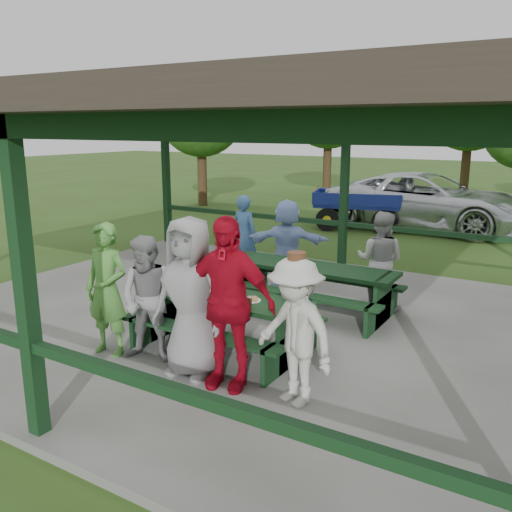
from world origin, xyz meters
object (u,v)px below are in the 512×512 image
Objects in this scene: contestant_green at (107,290)px; spectator_blue at (245,236)px; contestant_grey_mid at (190,297)px; contestant_red at (226,303)px; farm_trailer at (357,209)px; spectator_grey at (380,260)px; pickup_truck at (427,201)px; contestant_grey_left at (149,299)px; picnic_table_far at (309,282)px; spectator_lblue at (287,243)px; contestant_white_fedora at (295,332)px; picnic_table_near at (224,316)px.

contestant_green is 4.18m from spectator_blue.
contestant_grey_mid is 0.97× the size of contestant_red.
farm_trailer is at bearing 93.62° from contestant_red.
farm_trailer is (-3.08, 7.08, -0.30)m from spectator_grey.
pickup_truck is (1.11, 11.68, -0.14)m from contestant_green.
contestant_grey_left is at bearing 167.17° from contestant_red.
contestant_grey_left is at bearing 113.26° from spectator_blue.
contestant_grey_mid is (-0.19, -2.81, 0.48)m from picnic_table_far.
pickup_truck is at bearing 71.43° from contestant_grey_left.
spectator_grey is 7.73m from farm_trailer.
spectator_blue is at bearing 111.48° from contestant_grey_mid.
spectator_lblue reaches higher than spectator_blue.
contestant_red is at bearing -19.29° from contestant_grey_left.
spectator_blue is (-0.55, 4.15, -0.06)m from contestant_green.
picnic_table_far is 8.81m from pickup_truck.
contestant_white_fedora is at bearing 99.68° from spectator_lblue.
picnic_table_near is 1.37× the size of contestant_green.
spectator_grey is at bearing 46.56° from contestant_grey_left.
pickup_truck is at bearing 116.13° from contestant_white_fedora.
contestant_red is at bearing 127.27° from spectator_blue.
spectator_lblue is (-0.65, 2.99, 0.35)m from picnic_table_near.
contestant_red is 4.73m from spectator_blue.
contestant_red reaches higher than picnic_table_far.
spectator_grey reaches higher than picnic_table_near.
contestant_green is 2.66m from contestant_white_fedora.
contestant_grey_mid is at bearing 81.55° from spectator_lblue.
contestant_red is 3.58m from spectator_grey.
contestant_grey_mid is 1.38m from contestant_white_fedora.
contestant_green is 1.07× the size of spectator_blue.
picnic_table_far is at bearing -90.60° from farm_trailer.
contestant_white_fedora reaches higher than spectator_blue.
picnic_table_near and picnic_table_far have the same top height.
picnic_table_far is at bearing 155.31° from spectator_blue.
contestant_grey_left is 3.89m from spectator_grey.
contestant_green is 1.06× the size of spectator_lblue.
pickup_truck is at bearing -113.64° from spectator_lblue.
picnic_table_far is at bearing 56.22° from contestant_grey_left.
contestant_grey_left is at bearing 172.65° from contestant_grey_mid.
contestant_grey_mid is 1.19× the size of spectator_blue.
spectator_lblue is at bearing 98.74° from contestant_red.
spectator_grey reaches higher than pickup_truck.
spectator_grey is at bearing 151.65° from spectator_lblue.
spectator_blue is (-2.36, 4.09, -0.18)m from contestant_red.
contestant_grey_left is 0.46× the size of farm_trailer.
spectator_lblue reaches higher than picnic_table_far.
picnic_table_near is 1.02m from contestant_grey_left.
contestant_grey_mid is at bearing -175.84° from pickup_truck.
contestant_green is 1.08× the size of contestant_grey_left.
contestant_white_fedora is 5.17m from spectator_blue.
contestant_grey_mid is at bearing -160.63° from contestant_white_fedora.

